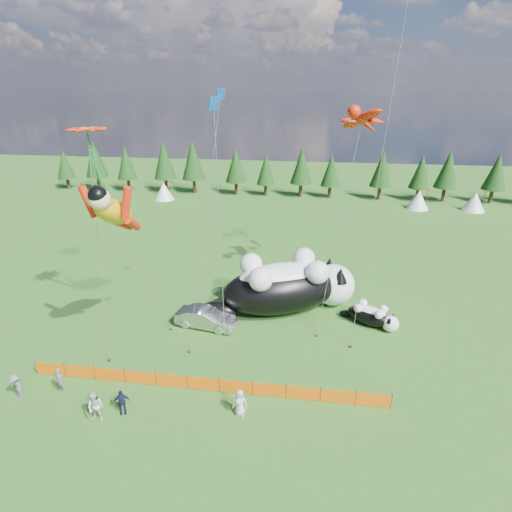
{
  "coord_description": "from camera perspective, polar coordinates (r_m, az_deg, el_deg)",
  "views": [
    {
      "loc": [
        5.8,
        -21.57,
        17.0
      ],
      "look_at": [
        2.24,
        4.0,
        6.09
      ],
      "focal_mm": 28.0,
      "sensor_mm": 36.0,
      "label": 1
    }
  ],
  "objects": [
    {
      "name": "cat_large",
      "position": [
        32.49,
        4.65,
        -4.18
      ],
      "size": [
        12.48,
        8.07,
        4.74
      ],
      "rotation": [
        0.0,
        0.0,
        0.4
      ],
      "color": "black",
      "rests_on": "ground"
    },
    {
      "name": "tree_line",
      "position": [
        68.07,
        2.96,
        11.86
      ],
      "size": [
        90.0,
        4.0,
        8.0
      ],
      "primitive_type": null,
      "color": "black",
      "rests_on": "ground"
    },
    {
      "name": "festival_tents",
      "position": [
        63.72,
        12.49,
        8.19
      ],
      "size": [
        50.0,
        3.2,
        2.8
      ],
      "primitive_type": null,
      "color": "white",
      "rests_on": "ground"
    },
    {
      "name": "spectator_e",
      "position": [
        23.66,
        -2.32,
        -20.2
      ],
      "size": [
        0.86,
        0.6,
        1.67
      ],
      "primitive_type": "imported",
      "rotation": [
        0.0,
        0.0,
        0.08
      ],
      "color": "silver",
      "rests_on": "ground"
    },
    {
      "name": "spectator_d",
      "position": [
        28.34,
        -31.06,
        -15.72
      ],
      "size": [
        1.21,
        0.97,
        1.66
      ],
      "primitive_type": "imported",
      "rotation": [
        0.0,
        0.0,
        -0.46
      ],
      "color": "slate",
      "rests_on": "ground"
    },
    {
      "name": "spectator_a",
      "position": [
        27.63,
        -26.25,
        -15.69
      ],
      "size": [
        0.67,
        0.5,
        1.66
      ],
      "primitive_type": "imported",
      "rotation": [
        0.0,
        0.0,
        -0.19
      ],
      "color": "slate",
      "rests_on": "ground"
    },
    {
      "name": "spectator_c",
      "position": [
        24.92,
        -18.65,
        -19.15
      ],
      "size": [
        1.03,
        0.79,
        1.58
      ],
      "primitive_type": "imported",
      "rotation": [
        0.0,
        0.0,
        0.39
      ],
      "color": "#151A3A",
      "rests_on": "ground"
    },
    {
      "name": "safety_fence",
      "position": [
        25.5,
        -7.53,
        -17.63
      ],
      "size": [
        22.06,
        0.06,
        1.1
      ],
      "color": "#262626",
      "rests_on": "ground"
    },
    {
      "name": "car",
      "position": [
        31.07,
        -7.18,
        -8.78
      ],
      "size": [
        4.89,
        2.38,
        1.54
      ],
      "primitive_type": "imported",
      "rotation": [
        0.0,
        0.0,
        1.4
      ],
      "color": "#B4B3B8",
      "rests_on": "ground"
    },
    {
      "name": "cat_small",
      "position": [
        32.32,
        16.25,
        -8.18
      ],
      "size": [
        4.36,
        3.13,
        1.71
      ],
      "rotation": [
        0.0,
        0.0,
        -0.49
      ],
      "color": "black",
      "rests_on": "ground"
    },
    {
      "name": "diamond_kite_c",
      "position": [
        20.86,
        -5.91,
        17.91
      ],
      "size": [
        0.99,
        1.83,
        16.97
      ],
      "color": "blue",
      "rests_on": "ground"
    },
    {
      "name": "superhero_kite",
      "position": [
        25.36,
        -19.62,
        6.0
      ],
      "size": [
        4.6,
        5.69,
        12.66
      ],
      "color": "#D69D0B",
      "rests_on": "ground"
    },
    {
      "name": "gecko_kite",
      "position": [
        33.85,
        14.78,
        18.36
      ],
      "size": [
        6.23,
        12.05,
        17.1
      ],
      "color": "red",
      "rests_on": "ground"
    },
    {
      "name": "flower_kite",
      "position": [
        28.7,
        -22.95,
        15.99
      ],
      "size": [
        2.91,
        5.75,
        15.12
      ],
      "color": "red",
      "rests_on": "ground"
    },
    {
      "name": "diamond_kite_a",
      "position": [
        26.9,
        -5.36,
        19.79
      ],
      "size": [
        2.41,
        4.73,
        17.49
      ],
      "color": "blue",
      "rests_on": "ground"
    },
    {
      "name": "ground",
      "position": [
        28.07,
        -5.86,
        -14.51
      ],
      "size": [
        160.0,
        160.0,
        0.0
      ],
      "primitive_type": "plane",
      "color": "#0C370A",
      "rests_on": "ground"
    },
    {
      "name": "spectator_b",
      "position": [
        24.84,
        -21.93,
        -19.4
      ],
      "size": [
        0.93,
        0.57,
        1.87
      ],
      "primitive_type": "imported",
      "rotation": [
        0.0,
        0.0,
        -0.04
      ],
      "color": "silver",
      "rests_on": "ground"
    }
  ]
}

